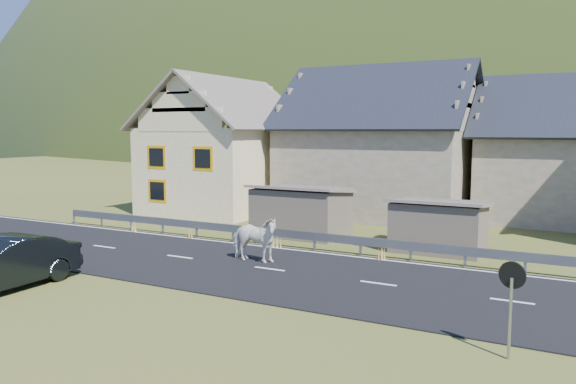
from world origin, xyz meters
The scene contains 14 objects.
ground centered at (0.00, 0.00, 0.00)m, with size 160.00×160.00×0.00m, color #3E491D.
road centered at (0.00, 0.00, 0.02)m, with size 60.00×7.00×0.04m, color black.
lane_markings centered at (0.00, 0.00, 0.04)m, with size 60.00×6.60×0.01m, color silver.
guardrail centered at (0.00, 3.68, 0.56)m, with size 28.10×0.09×0.75m.
shed_left centered at (-2.00, 6.50, 1.10)m, with size 4.30×3.30×2.40m, color #675B4D.
shed_right centered at (4.50, 6.00, 1.00)m, with size 3.80×2.90×2.20m, color #675B4D.
house_cream centered at (-10.00, 12.00, 4.36)m, with size 7.80×9.80×8.30m.
house_stone_a centered at (-1.00, 15.00, 4.63)m, with size 10.80×9.80×8.90m.
house_stone_b centered at (9.00, 17.00, 4.24)m, with size 9.80×8.80×8.10m.
mountain centered at (5.00, 180.00, -20.00)m, with size 440.00×280.00×260.00m, color #1F340E.
conifer_patch centered at (-55.00, 110.00, 6.00)m, with size 76.00×50.00×28.00m, color black.
horse centered at (-1.05, 0.67, 0.91)m, with size 2.06×0.94×1.74m, color white.
car centered at (-6.09, -5.98, 0.80)m, with size 1.70×4.87×1.60m, color black.
traffic_mirror centered at (8.40, -4.22, 1.57)m, with size 0.58×0.23×2.14m.
Camera 1 is at (9.65, -16.77, 4.92)m, focal length 35.00 mm.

